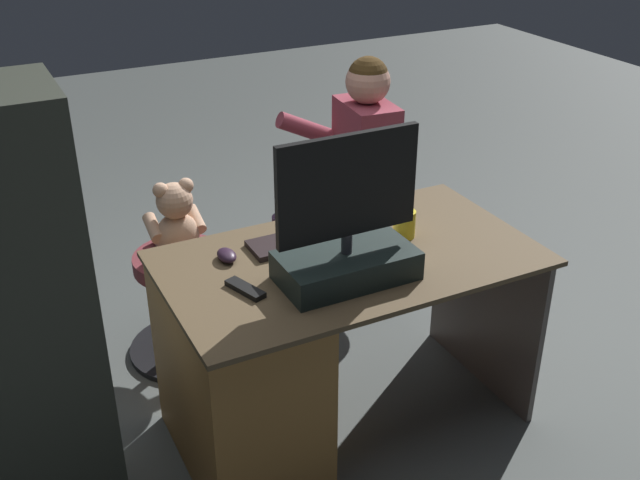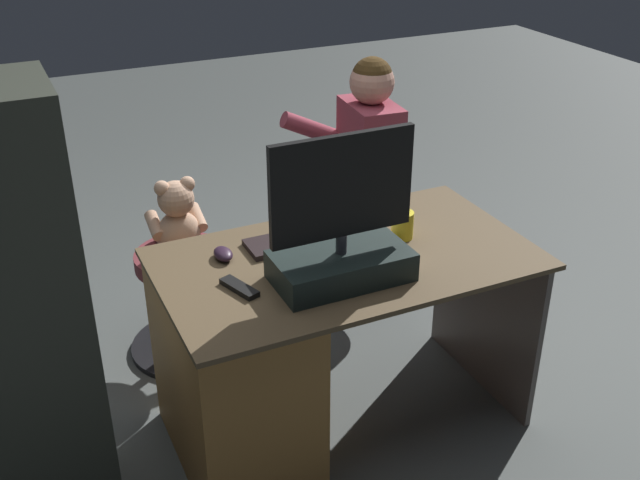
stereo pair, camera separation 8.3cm
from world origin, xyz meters
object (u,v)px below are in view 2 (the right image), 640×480
object	(u,v)px
keyboard	(305,238)
tv_remote	(239,288)
cup	(402,225)
desk	(257,363)
person	(353,164)
visitor_chair	(367,241)
teddy_bear	(177,219)
monitor	(341,243)
computer_mouse	(223,254)
office_chair_teddy	(185,296)

from	to	relation	value
keyboard	tv_remote	bearing A→B (deg)	33.72
cup	tv_remote	world-z (taller)	cup
desk	person	bearing A→B (deg)	-134.40
tv_remote	visitor_chair	bearing A→B (deg)	-156.78
keyboard	teddy_bear	distance (m)	0.65
keyboard	visitor_chair	size ratio (longest dim) A/B	0.89
monitor	computer_mouse	size ratio (longest dim) A/B	5.09
keyboard	cup	size ratio (longest dim) A/B	4.23
cup	person	bearing A→B (deg)	-104.29
monitor	teddy_bear	bearing A→B (deg)	-69.66
person	tv_remote	bearing A→B (deg)	45.12
desk	keyboard	size ratio (longest dim) A/B	3.03
computer_mouse	teddy_bear	size ratio (longest dim) A/B	0.29
office_chair_teddy	computer_mouse	bearing A→B (deg)	91.32
cup	teddy_bear	distance (m)	0.94
office_chair_teddy	visitor_chair	xyz separation A→B (m)	(-0.91, -0.08, 0.02)
monitor	teddy_bear	world-z (taller)	monitor
person	monitor	bearing A→B (deg)	60.55
keyboard	cup	bearing A→B (deg)	159.22
desk	cup	bearing A→B (deg)	-175.97
monitor	visitor_chair	xyz separation A→B (m)	(-0.60, -0.91, -0.57)
desk	office_chair_teddy	size ratio (longest dim) A/B	2.54
office_chair_teddy	person	world-z (taller)	person
keyboard	cup	world-z (taller)	cup
office_chair_teddy	cup	bearing A→B (deg)	133.53
monitor	computer_mouse	bearing A→B (deg)	-43.63
office_chair_teddy	monitor	bearing A→B (deg)	110.59
keyboard	computer_mouse	distance (m)	0.30
keyboard	person	size ratio (longest dim) A/B	0.36
visitor_chair	person	size ratio (longest dim) A/B	0.41
monitor	cup	world-z (taller)	monitor
keyboard	desk	bearing A→B (deg)	32.38
computer_mouse	person	size ratio (longest dim) A/B	0.08
tv_remote	desk	bearing A→B (deg)	-160.58
cup	monitor	bearing A→B (deg)	26.86
office_chair_teddy	teddy_bear	bearing A→B (deg)	-90.00
computer_mouse	tv_remote	world-z (taller)	computer_mouse
computer_mouse	person	xyz separation A→B (m)	(-0.81, -0.62, -0.05)
monitor	person	distance (m)	1.05
office_chair_teddy	keyboard	bearing A→B (deg)	119.85
desk	office_chair_teddy	world-z (taller)	desk
monitor	keyboard	bearing A→B (deg)	-90.20
office_chair_teddy	teddy_bear	xyz separation A→B (m)	(-0.00, -0.01, 0.36)
monitor	person	size ratio (longest dim) A/B	0.42
monitor	cup	bearing A→B (deg)	-153.14
computer_mouse	office_chair_teddy	world-z (taller)	computer_mouse
desk	cup	distance (m)	0.70
monitor	computer_mouse	world-z (taller)	monitor
monitor	office_chair_teddy	distance (m)	1.06
tv_remote	visitor_chair	world-z (taller)	tv_remote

